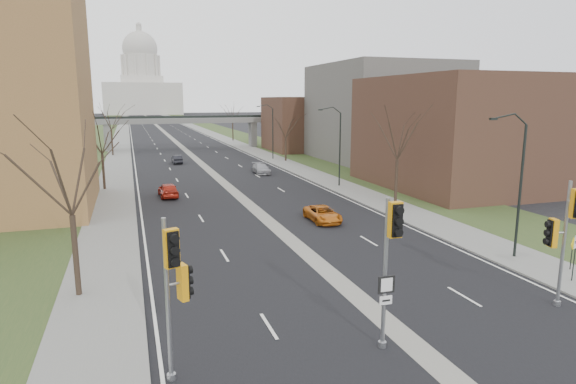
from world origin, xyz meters
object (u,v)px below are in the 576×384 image
signal_pole_left (175,277)px  signal_pole_median (391,248)px  car_right_near (323,214)px  car_left_near (168,190)px  signal_pole_right (564,227)px  warning_sign (572,249)px  car_right_mid (261,169)px  car_left_far (177,159)px  speed_limit_sign (575,250)px

signal_pole_left → signal_pole_median: bearing=-21.5°
signal_pole_left → car_right_near: signal_pole_left is taller
signal_pole_median → car_left_near: size_ratio=1.41×
signal_pole_right → warning_sign: size_ratio=3.17×
car_left_near → car_right_mid: size_ratio=0.94×
signal_pole_left → signal_pole_right: (17.27, 0.53, 0.12)m
signal_pole_left → car_right_mid: size_ratio=1.28×
signal_pole_left → car_right_near: 23.27m
warning_sign → signal_pole_right: bearing=-168.7°
signal_pole_median → car_right_near: size_ratio=1.36×
car_left_far → car_right_near: bearing=99.5°
signal_pole_left → car_right_near: bearing=37.6°
signal_pole_right → car_right_near: bearing=118.1°
car_left_near → car_left_far: (3.35, 26.00, -0.09)m
signal_pole_right → speed_limit_sign: bearing=47.5°
speed_limit_sign → car_right_mid: speed_limit_sign is taller
car_left_far → car_right_mid: (9.48, -13.95, 0.02)m
signal_pole_left → signal_pole_median: signal_pole_median is taller
signal_pole_right → car_left_far: signal_pole_right is taller
car_left_near → signal_pole_right: bearing=112.3°
warning_sign → car_right_near: 17.43m
signal_pole_median → speed_limit_sign: bearing=14.9°
speed_limit_sign → warning_sign: (1.39, 1.35, -0.50)m
signal_pole_left → car_right_near: size_ratio=1.31×
signal_pole_right → car_left_near: size_ratio=1.41×
car_right_near → signal_pole_right: bearing=-76.6°
signal_pole_right → car_left_near: signal_pole_right is taller
speed_limit_sign → car_left_near: speed_limit_sign is taller
warning_sign → car_left_far: (-16.49, 54.82, -0.71)m
car_left_far → car_right_mid: 16.87m
car_left_near → car_left_far: car_left_near is taller
signal_pole_left → signal_pole_right: size_ratio=0.97×
signal_pole_median → car_left_far: size_ratio=1.56×
speed_limit_sign → car_left_near: size_ratio=0.59×
signal_pole_left → warning_sign: 22.57m
speed_limit_sign → car_left_near: 35.38m
car_right_mid → signal_pole_right: bearing=-85.0°
speed_limit_sign → car_right_mid: bearing=77.6°
signal_pole_right → car_left_far: bearing=116.7°
speed_limit_sign → car_right_mid: size_ratio=0.55×
warning_sign → car_left_far: size_ratio=0.49×
signal_pole_median → speed_limit_sign: size_ratio=2.39×
signal_pole_left → signal_pole_right: signal_pole_right is taller
car_left_far → signal_pole_median: bearing=90.9°
warning_sign → car_right_mid: (-7.01, 40.87, -0.69)m
signal_pole_left → signal_pole_right: 17.28m
signal_pole_right → car_right_near: (-4.16, 18.43, -3.30)m
warning_sign → car_right_near: bearing=96.2°
warning_sign → car_right_mid: warning_sign is taller
warning_sign → car_left_near: 35.00m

